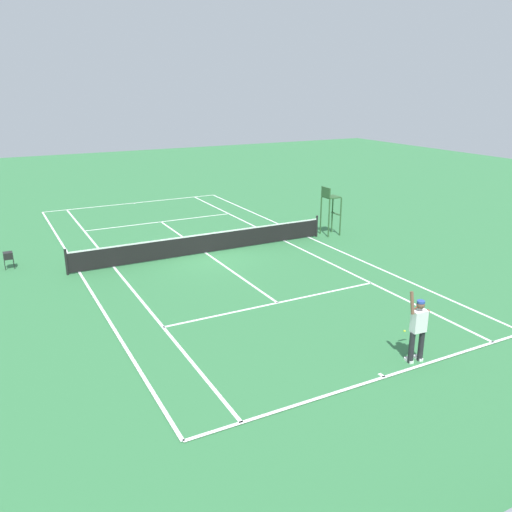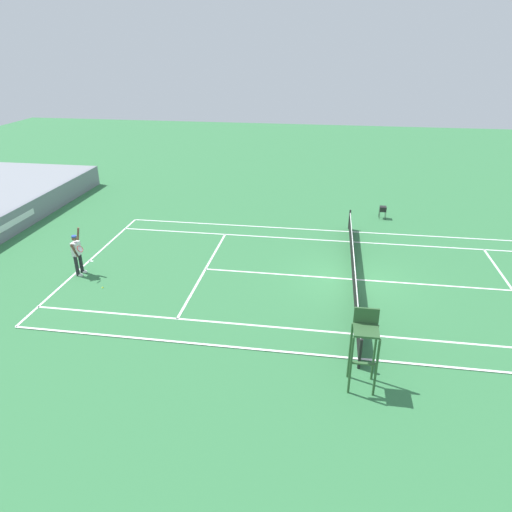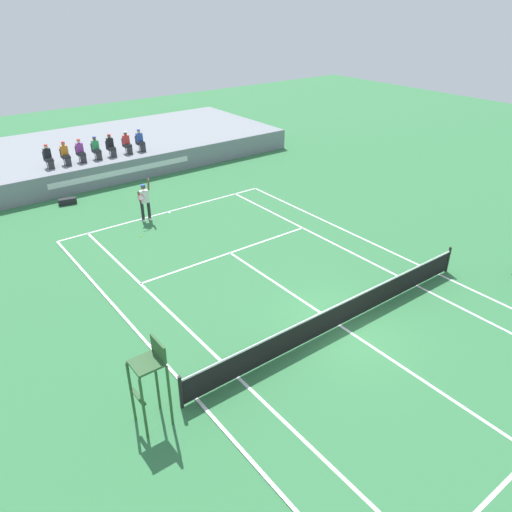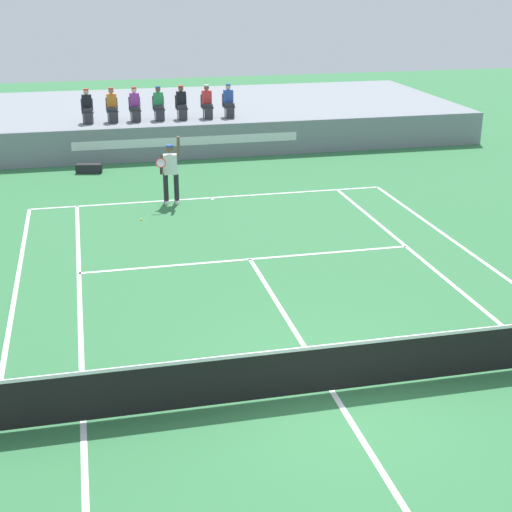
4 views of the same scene
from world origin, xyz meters
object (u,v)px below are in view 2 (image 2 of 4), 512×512
(tennis_player, at_px, (77,254))
(umpire_chair, at_px, (365,340))
(ball_hopper, at_px, (383,209))
(tennis_ball, at_px, (103,288))

(tennis_player, relative_size, umpire_chair, 0.85)
(tennis_player, height_order, umpire_chair, umpire_chair)
(umpire_chair, height_order, ball_hopper, umpire_chair)
(tennis_ball, relative_size, ball_hopper, 0.10)
(tennis_player, bearing_deg, umpire_chair, -114.91)
(tennis_ball, relative_size, umpire_chair, 0.03)
(tennis_ball, bearing_deg, umpire_chair, -113.29)
(tennis_ball, height_order, ball_hopper, ball_hopper)
(tennis_player, xyz_separation_m, umpire_chair, (-5.40, -11.63, 0.56))
(tennis_player, distance_m, umpire_chair, 12.84)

